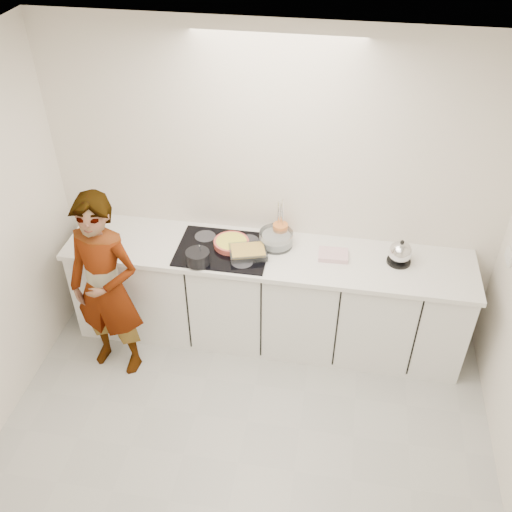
% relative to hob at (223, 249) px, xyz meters
% --- Properties ---
extents(floor, '(3.60, 3.20, 0.00)m').
position_rel_hob_xyz_m(floor, '(0.35, -1.26, -0.92)').
color(floor, '#B2B2AB').
rests_on(floor, ground).
extents(ceiling, '(3.60, 3.20, 0.00)m').
position_rel_hob_xyz_m(ceiling, '(0.35, -1.26, 1.68)').
color(ceiling, white).
rests_on(ceiling, wall_back).
extents(wall_back, '(3.60, 0.00, 2.60)m').
position_rel_hob_xyz_m(wall_back, '(0.35, 0.34, 0.38)').
color(wall_back, white).
rests_on(wall_back, ground).
extents(base_cabinets, '(3.20, 0.58, 0.87)m').
position_rel_hob_xyz_m(base_cabinets, '(0.35, 0.02, -0.48)').
color(base_cabinets, white).
rests_on(base_cabinets, floor).
extents(countertop, '(3.24, 0.64, 0.04)m').
position_rel_hob_xyz_m(countertop, '(0.35, 0.02, -0.03)').
color(countertop, white).
rests_on(countertop, base_cabinets).
extents(hob, '(0.72, 0.54, 0.01)m').
position_rel_hob_xyz_m(hob, '(0.00, 0.00, 0.00)').
color(hob, black).
rests_on(hob, countertop).
extents(tart_dish, '(0.34, 0.34, 0.05)m').
position_rel_hob_xyz_m(tart_dish, '(0.06, 0.05, 0.03)').
color(tart_dish, '#C64D41').
rests_on(tart_dish, hob).
extents(saucepan, '(0.21, 0.21, 0.17)m').
position_rel_hob_xyz_m(saucepan, '(-0.15, -0.21, 0.06)').
color(saucepan, black).
rests_on(saucepan, hob).
extents(baking_dish, '(0.34, 0.28, 0.06)m').
position_rel_hob_xyz_m(baking_dish, '(0.21, -0.05, 0.04)').
color(baking_dish, silver).
rests_on(baking_dish, hob).
extents(mixing_bowl, '(0.28, 0.28, 0.12)m').
position_rel_hob_xyz_m(mixing_bowl, '(0.40, 0.14, 0.05)').
color(mixing_bowl, silver).
rests_on(mixing_bowl, countertop).
extents(tea_towel, '(0.23, 0.17, 0.04)m').
position_rel_hob_xyz_m(tea_towel, '(0.86, 0.06, 0.01)').
color(tea_towel, white).
rests_on(tea_towel, countertop).
extents(kettle, '(0.18, 0.18, 0.21)m').
position_rel_hob_xyz_m(kettle, '(1.37, 0.08, 0.08)').
color(kettle, black).
rests_on(kettle, countertop).
extents(utensil_crock, '(0.15, 0.15, 0.15)m').
position_rel_hob_xyz_m(utensil_crock, '(0.43, 0.21, 0.07)').
color(utensil_crock, orange).
rests_on(utensil_crock, countertop).
extents(cook, '(0.64, 0.47, 1.61)m').
position_rel_hob_xyz_m(cook, '(-0.81, -0.48, -0.11)').
color(cook, white).
rests_on(cook, floor).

